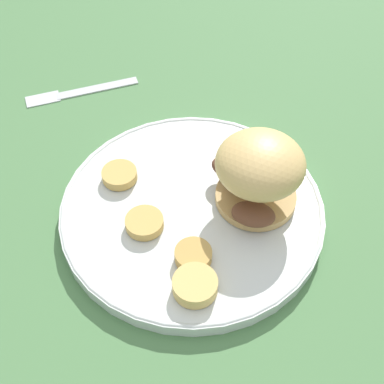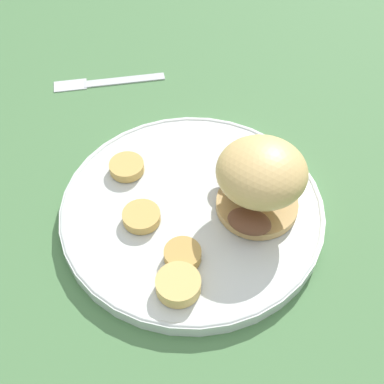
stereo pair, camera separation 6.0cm
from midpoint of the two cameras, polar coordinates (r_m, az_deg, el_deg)
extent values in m
plane|color=#4C7A47|center=(0.64, -2.71, -2.67)|extent=(4.00, 4.00, 0.00)
cylinder|color=silver|center=(0.63, -2.74, -2.20)|extent=(0.31, 0.31, 0.02)
torus|color=silver|center=(0.63, -2.76, -1.81)|extent=(0.31, 0.31, 0.01)
cylinder|color=tan|center=(0.63, 4.08, -0.66)|extent=(0.09, 0.09, 0.01)
ellipsoid|color=brown|center=(0.59, 3.67, -2.55)|extent=(0.06, 0.06, 0.02)
ellipsoid|color=brown|center=(0.62, 2.06, 1.10)|extent=(0.04, 0.03, 0.02)
ellipsoid|color=brown|center=(0.61, 3.86, 0.41)|extent=(0.04, 0.04, 0.01)
ellipsoid|color=#563323|center=(0.64, 0.68, 2.76)|extent=(0.04, 0.03, 0.02)
ellipsoid|color=#4C281E|center=(0.62, 4.04, 1.10)|extent=(0.04, 0.04, 0.02)
ellipsoid|color=brown|center=(0.62, 3.96, 1.25)|extent=(0.03, 0.03, 0.01)
ellipsoid|color=#DBB26B|center=(0.58, 4.39, 2.86)|extent=(0.10, 0.10, 0.06)
cylinder|color=#DBB766|center=(0.55, -2.83, -10.13)|extent=(0.05, 0.05, 0.02)
cylinder|color=tan|center=(0.66, -10.37, 1.65)|extent=(0.04, 0.04, 0.01)
cylinder|color=tan|center=(0.61, -7.95, -3.45)|extent=(0.04, 0.04, 0.01)
cylinder|color=tan|center=(0.57, -2.89, -6.97)|extent=(0.04, 0.04, 0.01)
cube|color=silver|center=(0.82, -12.16, 10.71)|extent=(0.07, 0.11, 0.00)
cube|color=silver|center=(0.82, -17.95, 9.21)|extent=(0.04, 0.05, 0.00)
camera|label=1|loc=(0.03, -92.87, -3.43)|focal=50.00mm
camera|label=2|loc=(0.03, 87.13, 3.43)|focal=50.00mm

